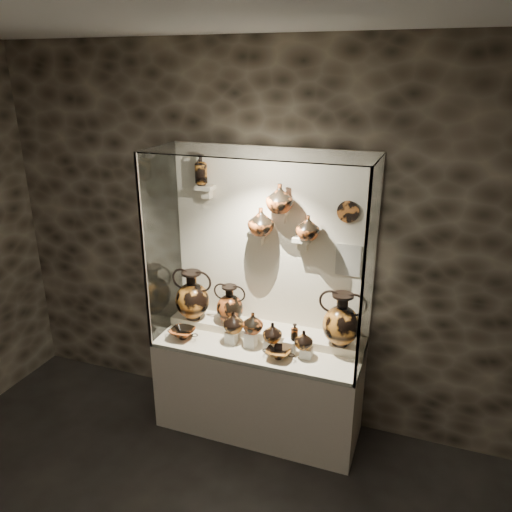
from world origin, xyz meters
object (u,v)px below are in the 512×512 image
at_px(jug_c, 273,332).
at_px(jug_e, 304,340).
at_px(amphora_right, 342,319).
at_px(ovoid_vase_a, 261,221).
at_px(amphora_mid, 230,304).
at_px(lekythos_tall, 201,168).
at_px(amphora_left, 192,295).
at_px(jug_b, 253,323).
at_px(jug_a, 234,322).
at_px(ovoid_vase_b, 280,198).
at_px(kylix_right, 279,353).
at_px(ovoid_vase_c, 308,227).
at_px(lekythos_small, 295,331).
at_px(kylix_left, 183,333).

relative_size(jug_c, jug_e, 1.06).
height_order(amphora_right, ovoid_vase_a, ovoid_vase_a).
distance_m(amphora_mid, lekythos_tall, 1.17).
distance_m(amphora_right, ovoid_vase_a, 1.00).
xyz_separation_m(amphora_left, jug_b, (0.62, -0.16, -0.07)).
height_order(jug_a, ovoid_vase_b, ovoid_vase_b).
height_order(jug_b, kylix_right, jug_b).
bearing_deg(kylix_right, amphora_right, 41.00).
xyz_separation_m(jug_e, kylix_right, (-0.18, -0.08, -0.11)).
distance_m(amphora_mid, jug_b, 0.35).
height_order(lekythos_tall, ovoid_vase_c, lekythos_tall).
distance_m(lekythos_small, kylix_left, 0.96).
height_order(amphora_right, jug_b, amphora_right).
bearing_deg(ovoid_vase_a, jug_e, -49.02).
bearing_deg(kylix_left, jug_a, 31.99).
xyz_separation_m(amphora_mid, lekythos_small, (0.63, -0.19, -0.04)).
bearing_deg(ovoid_vase_a, ovoid_vase_b, -20.17).
relative_size(lekythos_tall, ovoid_vase_c, 1.44).
bearing_deg(ovoid_vase_a, amphora_right, -25.63).
distance_m(amphora_right, jug_b, 0.70).
bearing_deg(lekythos_tall, jug_e, -0.56).
bearing_deg(kylix_right, amphora_left, 172.91).
bearing_deg(ovoid_vase_b, jug_c, -78.65).
bearing_deg(amphora_right, ovoid_vase_a, 166.38).
bearing_deg(kylix_right, lekythos_tall, 164.05).
xyz_separation_m(amphora_left, amphora_right, (1.30, 0.00, -0.00)).
relative_size(jug_b, lekythos_small, 1.09).
distance_m(jug_b, ovoid_vase_b, 1.02).
bearing_deg(amphora_right, kylix_left, -176.94).
xyz_separation_m(jug_b, ovoid_vase_c, (0.36, 0.25, 0.77)).
bearing_deg(amphora_mid, jug_c, -9.42).
distance_m(jug_a, jug_b, 0.17).
xyz_separation_m(jug_b, lekythos_tall, (-0.55, 0.28, 1.16)).
xyz_separation_m(amphora_mid, ovoid_vase_c, (0.65, 0.05, 0.74)).
xyz_separation_m(amphora_left, lekythos_tall, (0.07, 0.12, 1.08)).
relative_size(kylix_right, ovoid_vase_b, 1.12).
xyz_separation_m(lekythos_small, ovoid_vase_a, (-0.36, 0.22, 0.80)).
relative_size(amphora_right, jug_c, 2.73).
relative_size(amphora_right, jug_e, 2.91).
bearing_deg(lekythos_small, jug_a, -174.32).
distance_m(jug_a, kylix_right, 0.46).
height_order(amphora_mid, ovoid_vase_b, ovoid_vase_b).
height_order(kylix_right, ovoid_vase_c, ovoid_vase_c).
bearing_deg(jug_a, kylix_left, -146.63).
relative_size(jug_e, kylix_right, 0.61).
relative_size(amphora_right, lekythos_tall, 1.60).
relative_size(amphora_right, jug_b, 2.55).
bearing_deg(ovoid_vase_b, amphora_right, -4.71).
height_order(jug_a, jug_b, jug_b).
height_order(amphora_mid, jug_a, amphora_mid).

